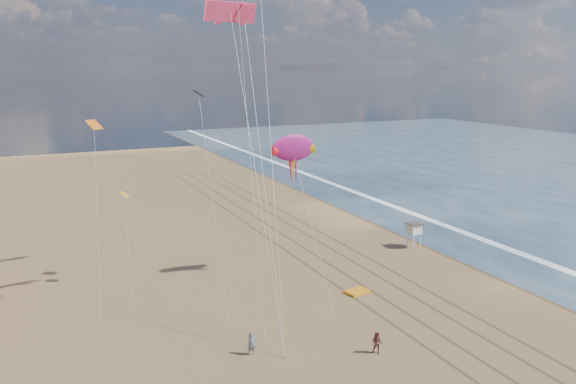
# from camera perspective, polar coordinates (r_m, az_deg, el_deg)

# --- Properties ---
(wet_sand) EXTENTS (260.00, 260.00, 0.00)m
(wet_sand) POSITION_cam_1_polar(r_m,az_deg,el_deg) (80.11, 11.77, -3.08)
(wet_sand) COLOR #42301E
(wet_sand) RESTS_ON ground
(foam) EXTENTS (260.00, 260.00, 0.00)m
(foam) POSITION_cam_1_polar(r_m,az_deg,el_deg) (82.63, 14.11, -2.72)
(foam) COLOR white
(foam) RESTS_ON ground
(tracks) EXTENTS (7.68, 120.00, 0.01)m
(tracks) POSITION_cam_1_polar(r_m,az_deg,el_deg) (63.41, 5.12, -7.02)
(tracks) COLOR brown
(tracks) RESTS_ON ground
(lifeguard_stand) EXTENTS (1.67, 1.67, 3.02)m
(lifeguard_stand) POSITION_cam_1_polar(r_m,az_deg,el_deg) (68.90, 12.69, -3.66)
(lifeguard_stand) COLOR white
(lifeguard_stand) RESTS_ON ground
(grounded_kite) EXTENTS (2.50, 1.89, 0.25)m
(grounded_kite) POSITION_cam_1_polar(r_m,az_deg,el_deg) (55.10, 7.03, -10.02)
(grounded_kite) COLOR orange
(grounded_kite) RESTS_ON ground
(show_kite) EXTENTS (4.50, 6.77, 17.69)m
(show_kite) POSITION_cam_1_polar(r_m,az_deg,el_deg) (55.83, 0.55, 4.48)
(show_kite) COLOR #9E186E
(show_kite) RESTS_ON ground
(kite_flyer_a) EXTENTS (0.67, 0.44, 1.83)m
(kite_flyer_a) POSITION_cam_1_polar(r_m,az_deg,el_deg) (43.65, -3.72, -15.12)
(kite_flyer_a) COLOR slate
(kite_flyer_a) RESTS_ON ground
(kite_flyer_b) EXTENTS (1.06, 1.09, 1.77)m
(kite_flyer_b) POSITION_cam_1_polar(r_m,az_deg,el_deg) (44.24, 9.03, -14.91)
(kite_flyer_b) COLOR brown
(kite_flyer_b) RESTS_ON ground
(small_kites) EXTENTS (12.25, 12.92, 18.19)m
(small_kites) POSITION_cam_1_polar(r_m,az_deg,el_deg) (49.61, -11.87, 10.68)
(small_kites) COLOR orange
(small_kites) RESTS_ON ground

